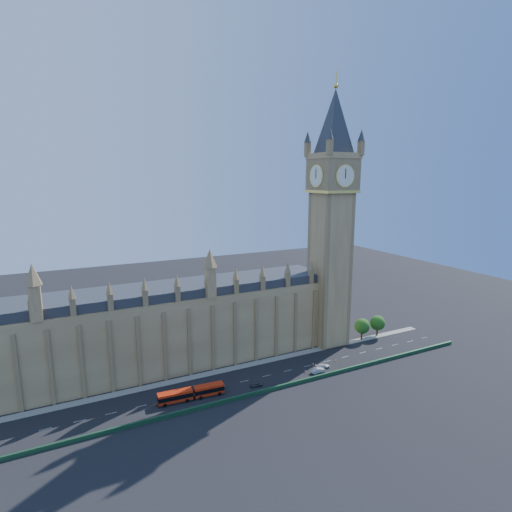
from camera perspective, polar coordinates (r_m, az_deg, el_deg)
name	(u,v)px	position (r m, az deg, el deg)	size (l,w,h in m)	color
ground	(256,378)	(134.00, -0.05, -17.09)	(400.00, 400.00, 0.00)	black
palace_westminster	(160,328)	(139.94, -13.53, -9.91)	(120.00, 20.00, 28.00)	olive
elizabeth_tower	(332,202)	(150.35, 10.77, 7.56)	(20.59, 20.59, 105.00)	olive
bridge_parapet	(269,390)	(126.69, 1.84, -18.56)	(160.00, 0.60, 1.20)	#1E4C2D
kerb_north	(243,366)	(141.61, -1.80, -15.42)	(160.00, 3.00, 0.16)	gray
tree_east_near	(362,326)	(166.34, 14.96, -9.59)	(6.00, 6.00, 8.50)	#382619
tree_east_far	(378,322)	(171.46, 17.01, -9.07)	(6.00, 6.00, 8.50)	#382619
red_bus	(191,393)	(123.97, -9.23, -18.82)	(19.49, 4.18, 3.29)	red
car_grey	(256,385)	(129.24, 0.07, -17.89)	(1.51, 3.76, 1.28)	#3E4146
car_silver	(318,370)	(138.62, 8.85, -15.83)	(1.73, 4.97, 1.64)	#A9ADB1
car_white	(323,366)	(141.81, 9.50, -15.25)	(2.03, 5.00, 1.45)	silver
cone_a	(313,364)	(143.43, 8.17, -15.04)	(0.62, 0.62, 0.76)	black
cone_b	(336,361)	(147.35, 11.32, -14.44)	(0.53, 0.53, 0.64)	black
cone_c	(306,372)	(138.28, 7.11, -16.07)	(0.55, 0.55, 0.72)	black
cone_d	(325,365)	(143.72, 9.83, -15.04)	(0.57, 0.57, 0.75)	black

